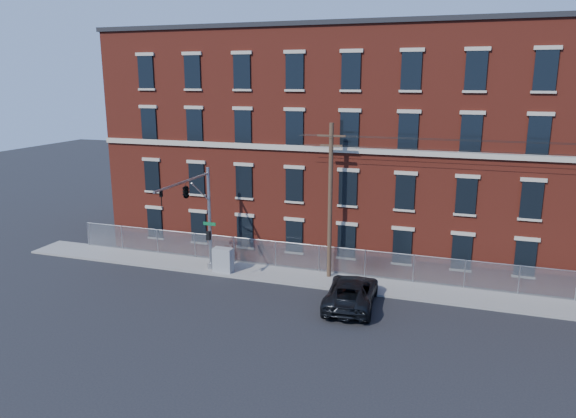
# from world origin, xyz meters

# --- Properties ---
(ground) EXTENTS (140.00, 140.00, 0.00)m
(ground) POSITION_xyz_m (0.00, 0.00, 0.00)
(ground) COLOR black
(ground) RESTS_ON ground
(sidewalk) EXTENTS (65.00, 3.00, 0.12)m
(sidewalk) POSITION_xyz_m (12.00, 5.00, 0.06)
(sidewalk) COLOR gray
(sidewalk) RESTS_ON ground
(mill_building) EXTENTS (55.30, 14.32, 16.30)m
(mill_building) POSITION_xyz_m (12.00, 13.93, 8.15)
(mill_building) COLOR maroon
(mill_building) RESTS_ON ground
(chain_link_fence) EXTENTS (59.06, 0.06, 1.85)m
(chain_link_fence) POSITION_xyz_m (12.00, 6.30, 1.06)
(chain_link_fence) COLOR #A5A8AD
(chain_link_fence) RESTS_ON ground
(traffic_signal_mast) EXTENTS (0.90, 6.75, 7.00)m
(traffic_signal_mast) POSITION_xyz_m (-6.00, 2.18, 5.39)
(traffic_signal_mast) COLOR #9EA0A5
(traffic_signal_mast) RESTS_ON ground
(utility_pole_near) EXTENTS (1.80, 0.28, 10.00)m
(utility_pole_near) POSITION_xyz_m (2.00, 5.60, 5.34)
(utility_pole_near) COLOR #4D3826
(utility_pole_near) RESTS_ON ground
(pickup_truck) EXTENTS (3.12, 6.02, 1.62)m
(pickup_truck) POSITION_xyz_m (4.32, 1.72, 0.81)
(pickup_truck) COLOR black
(pickup_truck) RESTS_ON ground
(utility_cabinet) EXTENTS (1.33, 0.70, 1.64)m
(utility_cabinet) POSITION_xyz_m (-4.95, 4.20, 0.94)
(utility_cabinet) COLOR gray
(utility_cabinet) RESTS_ON sidewalk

